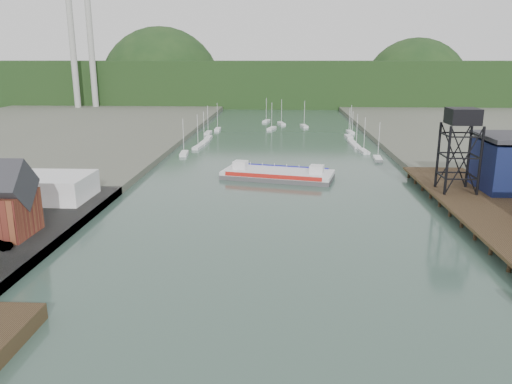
# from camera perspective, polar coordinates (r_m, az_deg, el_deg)

# --- Properties ---
(ground) EXTENTS (600.00, 600.00, 0.00)m
(ground) POSITION_cam_1_polar(r_m,az_deg,el_deg) (46.86, 1.34, -20.33)
(ground) COLOR #2A423A
(ground) RESTS_ON ground
(east_pier) EXTENTS (14.00, 70.00, 2.45)m
(east_pier) POSITION_cam_1_polar(r_m,az_deg,el_deg) (94.13, 25.39, -2.04)
(east_pier) COLOR black
(east_pier) RESTS_ON ground
(white_shed) EXTENTS (18.00, 12.00, 4.50)m
(white_shed) POSITION_cam_1_polar(r_m,az_deg,el_deg) (101.73, -23.34, 0.52)
(white_shed) COLOR silver
(white_shed) RESTS_ON west_quay
(lift_tower) EXTENTS (6.50, 6.50, 16.00)m
(lift_tower) POSITION_cam_1_polar(r_m,az_deg,el_deg) (102.72, 22.52, 7.45)
(lift_tower) COLOR black
(lift_tower) RESTS_ON east_pier
(marina_sailboats) EXTENTS (57.71, 92.65, 0.90)m
(marina_sailboats) POSITION_cam_1_polar(r_m,az_deg,el_deg) (178.72, 2.70, 6.34)
(marina_sailboats) COLOR silver
(marina_sailboats) RESTS_ON ground
(smokestacks) EXTENTS (11.20, 8.20, 60.00)m
(smokestacks) POSITION_cam_1_polar(r_m,az_deg,el_deg) (291.13, -19.21, 14.73)
(smokestacks) COLOR #A6A6A1
(smokestacks) RESTS_ON ground
(distant_hills) EXTENTS (500.00, 120.00, 80.00)m
(distant_hills) POSITION_cam_1_polar(r_m,az_deg,el_deg) (340.04, 2.21, 12.13)
(distant_hills) COLOR #183116
(distant_hills) RESTS_ON ground
(chain_ferry) EXTENTS (27.05, 15.66, 3.66)m
(chain_ferry) POSITION_cam_1_polar(r_m,az_deg,el_deg) (116.70, 2.50, 2.06)
(chain_ferry) COLOR #49484B
(chain_ferry) RESTS_ON ground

